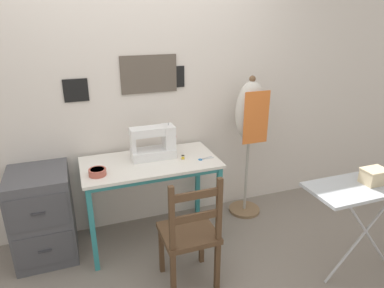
% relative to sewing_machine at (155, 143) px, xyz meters
% --- Properties ---
extents(ground_plane, '(14.00, 14.00, 0.00)m').
position_rel_sewing_machine_xyz_m(ground_plane, '(-0.07, -0.37, -0.91)').
color(ground_plane, gray).
extents(wall_back, '(10.00, 0.07, 2.55)m').
position_rel_sewing_machine_xyz_m(wall_back, '(-0.07, 0.30, 0.37)').
color(wall_back, silver).
rests_on(wall_back, ground_plane).
extents(sewing_table, '(1.15, 0.60, 0.77)m').
position_rel_sewing_machine_xyz_m(sewing_table, '(-0.07, -0.08, -0.23)').
color(sewing_table, silver).
rests_on(sewing_table, ground_plane).
extents(sewing_machine, '(0.39, 0.18, 0.30)m').
position_rel_sewing_machine_xyz_m(sewing_machine, '(0.00, 0.00, 0.00)').
color(sewing_machine, white).
rests_on(sewing_machine, sewing_table).
extents(fabric_bowl, '(0.14, 0.14, 0.05)m').
position_rel_sewing_machine_xyz_m(fabric_bowl, '(-0.51, -0.19, -0.10)').
color(fabric_bowl, '#B25647').
rests_on(fabric_bowl, sewing_table).
extents(scissors, '(0.14, 0.06, 0.01)m').
position_rel_sewing_machine_xyz_m(scissors, '(0.38, -0.18, -0.13)').
color(scissors, silver).
rests_on(scissors, sewing_table).
extents(thread_spool_near_machine, '(0.03, 0.03, 0.03)m').
position_rel_sewing_machine_xyz_m(thread_spool_near_machine, '(0.21, -0.12, -0.11)').
color(thread_spool_near_machine, yellow).
rests_on(thread_spool_near_machine, sewing_table).
extents(wooden_chair, '(0.40, 0.38, 0.93)m').
position_rel_sewing_machine_xyz_m(wooden_chair, '(0.06, -0.72, -0.47)').
color(wooden_chair, '#513823').
rests_on(wooden_chair, ground_plane).
extents(filing_cabinet, '(0.47, 0.53, 0.77)m').
position_rel_sewing_machine_xyz_m(filing_cabinet, '(-0.97, 0.02, -0.52)').
color(filing_cabinet, '#4C4C51').
rests_on(filing_cabinet, ground_plane).
extents(dress_form, '(0.32, 0.32, 1.42)m').
position_rel_sewing_machine_xyz_m(dress_form, '(0.94, 0.05, 0.09)').
color(dress_form, '#846647').
rests_on(dress_form, ground_plane).
extents(ironing_board, '(1.05, 0.37, 0.82)m').
position_rel_sewing_machine_xyz_m(ironing_board, '(1.36, -1.08, -0.13)').
color(ironing_board, '#ADB2B7').
rests_on(ironing_board, ground_plane).
extents(storage_box, '(0.17, 0.13, 0.11)m').
position_rel_sewing_machine_xyz_m(storage_box, '(1.32, -1.08, -0.03)').
color(storage_box, beige).
rests_on(storage_box, ironing_board).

